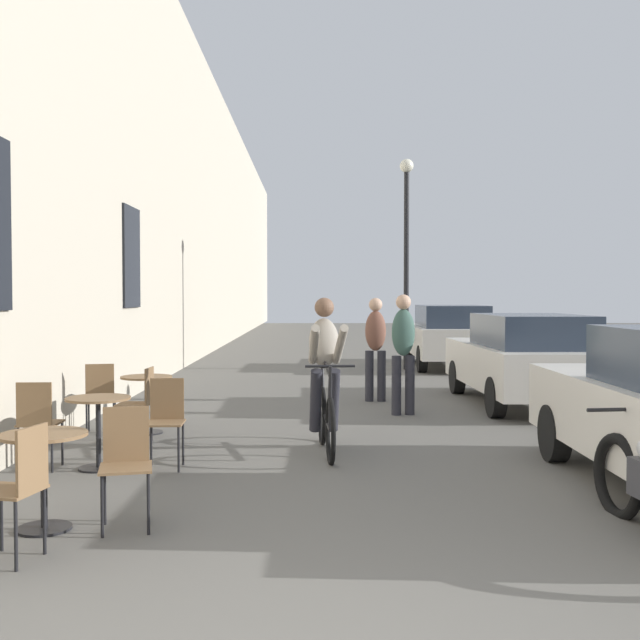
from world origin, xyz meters
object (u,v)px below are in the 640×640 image
at_px(cafe_table_mid, 98,417).
at_px(street_lamp, 406,236).
at_px(cafe_chair_mid_toward_street, 166,416).
at_px(cafe_chair_far_toward_wall, 100,393).
at_px(pedestrian_near, 403,347).
at_px(cafe_table_near, 44,460).
at_px(parked_car_third, 449,335).
at_px(cafe_chair_near_toward_wall, 126,458).
at_px(cafe_table_far, 146,392).
at_px(cafe_chair_near_toward_street, 18,483).
at_px(parked_car_second, 524,358).
at_px(cafe_chair_far_toward_street, 141,399).
at_px(cyclist_on_bicycle, 325,378).
at_px(pedestrian_mid, 376,343).
at_px(cafe_chair_mid_toward_wall, 38,419).

distance_m(cafe_table_mid, street_lamp, 11.31).
distance_m(cafe_chair_mid_toward_street, cafe_chair_far_toward_wall, 2.16).
xyz_separation_m(cafe_chair_far_toward_wall, pedestrian_near, (3.96, 1.51, 0.47)).
relative_size(cafe_table_near, parked_car_third, 0.17).
height_order(cafe_chair_near_toward_wall, cafe_table_far, cafe_chair_near_toward_wall).
height_order(cafe_chair_near_toward_street, cafe_table_mid, cafe_chair_near_toward_street).
bearing_deg(cafe_table_near, parked_car_second, 49.81).
bearing_deg(street_lamp, cafe_chair_far_toward_street, -115.43).
distance_m(cafe_table_far, cyclist_on_bicycle, 2.49).
relative_size(cafe_table_mid, cafe_chair_mid_toward_street, 0.81).
xyz_separation_m(cafe_table_mid, cafe_chair_mid_toward_street, (0.66, 0.08, -0.00)).
height_order(cafe_chair_near_toward_street, cafe_chair_far_toward_wall, same).
relative_size(pedestrian_mid, street_lamp, 0.35).
relative_size(pedestrian_near, street_lamp, 0.36).
height_order(cafe_chair_mid_toward_wall, pedestrian_near, pedestrian_near).
height_order(cafe_table_near, cafe_chair_far_toward_street, cafe_chair_far_toward_street).
xyz_separation_m(cafe_table_near, cafe_chair_far_toward_wall, (-0.66, 3.86, -0.00)).
relative_size(cafe_table_far, cafe_chair_far_toward_street, 0.81).
bearing_deg(cafe_chair_mid_toward_wall, parked_car_second, 36.11).
distance_m(street_lamp, parked_car_second, 6.36).
bearing_deg(cafe_chair_near_toward_street, parked_car_third, 68.71).
height_order(cafe_table_near, parked_car_second, parked_car_second).
xyz_separation_m(cafe_chair_near_toward_wall, cafe_table_far, (-0.69, 3.86, 0.00)).
relative_size(cafe_chair_near_toward_wall, pedestrian_mid, 0.53).
bearing_deg(parked_car_third, cafe_chair_near_toward_street, -111.29).
bearing_deg(cafe_chair_mid_toward_street, parked_car_second, 41.47).
bearing_deg(cyclist_on_bicycle, cafe_chair_mid_toward_wall, -161.27).
relative_size(cafe_table_near, cafe_table_mid, 1.00).
height_order(cafe_chair_near_toward_wall, cafe_chair_far_toward_wall, same).
bearing_deg(cafe_chair_mid_toward_wall, pedestrian_near, 40.79).
bearing_deg(cafe_chair_far_toward_street, cafe_chair_far_toward_wall, 137.38).
bearing_deg(cafe_table_far, parked_car_second, 23.59).
bearing_deg(cafe_table_far, cafe_chair_mid_toward_wall, -106.96).
relative_size(pedestrian_near, pedestrian_mid, 1.03).
bearing_deg(parked_car_third, cafe_chair_far_toward_wall, -123.99).
height_order(cafe_chair_mid_toward_wall, street_lamp, street_lamp).
relative_size(cafe_chair_mid_toward_street, parked_car_second, 0.22).
bearing_deg(pedestrian_near, cafe_chair_mid_toward_wall, -139.21).
bearing_deg(pedestrian_mid, cyclist_on_bicycle, -102.74).
height_order(cafe_chair_near_toward_street, cafe_table_far, cafe_chair_near_toward_street).
distance_m(cafe_table_near, cafe_chair_near_toward_wall, 0.59).
height_order(cafe_chair_mid_toward_wall, cafe_chair_far_toward_wall, same).
distance_m(cafe_chair_near_toward_wall, cafe_chair_mid_toward_wall, 2.24).
relative_size(cafe_chair_near_toward_street, cyclist_on_bicycle, 0.51).
bearing_deg(cafe_chair_mid_toward_street, cafe_table_near, -103.87).
height_order(pedestrian_near, street_lamp, street_lamp).
bearing_deg(cafe_chair_far_toward_wall, street_lamp, 59.64).
distance_m(cyclist_on_bicycle, street_lamp, 9.74).
bearing_deg(pedestrian_mid, parked_car_second, -11.69).
distance_m(cafe_chair_far_toward_street, cafe_chair_far_toward_wall, 0.86).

